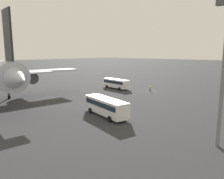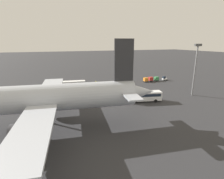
{
  "view_description": "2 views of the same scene",
  "coord_description": "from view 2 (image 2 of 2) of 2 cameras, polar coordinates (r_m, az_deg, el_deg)",
  "views": [
    {
      "loc": [
        -35.04,
        57.4,
        11.74
      ],
      "look_at": [
        -0.63,
        18.74,
        2.89
      ],
      "focal_mm": 35.0,
      "sensor_mm": 36.0,
      "label": 1
    },
    {
      "loc": [
        20.92,
        74.58,
        18.48
      ],
      "look_at": [
        0.49,
        22.05,
        3.11
      ],
      "focal_mm": 28.0,
      "sensor_mm": 36.0,
      "label": 2
    }
  ],
  "objects": [
    {
      "name": "cargo_cart_red",
      "position": [
        86.84,
        12.5,
        3.41
      ],
      "size": [
        2.0,
        1.68,
        2.06
      ],
      "rotation": [
        0.0,
        0.0,
        0.0
      ],
      "color": "#38383D",
      "rests_on": "ground"
    },
    {
      "name": "cargo_cart_orange",
      "position": [
        84.83,
        10.97,
        3.21
      ],
      "size": [
        2.0,
        1.68,
        2.06
      ],
      "rotation": [
        0.0,
        0.0,
        0.0
      ],
      "color": "#38383D",
      "rests_on": "ground"
    },
    {
      "name": "worker_person",
      "position": [
        78.86,
        -5.28,
        2.28
      ],
      "size": [
        0.38,
        0.38,
        1.74
      ],
      "color": "#1E1E2D",
      "rests_on": "ground"
    },
    {
      "name": "shuttle_bus_near",
      "position": [
        73.26,
        -12.71,
        1.76
      ],
      "size": [
        10.34,
        4.15,
        3.1
      ],
      "rotation": [
        0.0,
        0.0,
        -0.14
      ],
      "color": "white",
      "rests_on": "ground"
    },
    {
      "name": "baggage_tug",
      "position": [
        90.92,
        16.75,
        3.48
      ],
      "size": [
        2.5,
        1.81,
        2.1
      ],
      "rotation": [
        0.0,
        0.0,
        -0.09
      ],
      "color": "white",
      "rests_on": "ground"
    },
    {
      "name": "cargo_cart_green",
      "position": [
        88.21,
        14.29,
        3.48
      ],
      "size": [
        2.0,
        1.68,
        2.06
      ],
      "rotation": [
        0.0,
        0.0,
        0.0
      ],
      "color": "#38383D",
      "rests_on": "ground"
    },
    {
      "name": "shuttle_bus_far",
      "position": [
        56.7,
        10.44,
        -1.95
      ],
      "size": [
        11.34,
        5.36,
        3.26
      ],
      "rotation": [
        0.0,
        0.0,
        -0.24
      ],
      "color": "white",
      "rests_on": "ground"
    },
    {
      "name": "airplane",
      "position": [
        38.82,
        -23.53,
        -2.92
      ],
      "size": [
        52.44,
        44.94,
        19.19
      ],
      "rotation": [
        0.0,
        0.0,
        -0.15
      ],
      "color": "#B2B7C1",
      "rests_on": "ground"
    },
    {
      "name": "light_pole",
      "position": [
        67.02,
        25.64,
        7.33
      ],
      "size": [
        2.8,
        0.7,
        17.92
      ],
      "color": "slate",
      "rests_on": "ground"
    },
    {
      "name": "ground_plane",
      "position": [
        79.63,
        -5.44,
        1.76
      ],
      "size": [
        600.0,
        600.0,
        0.0
      ],
      "primitive_type": "plane",
      "color": "#2D2D30"
    }
  ]
}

